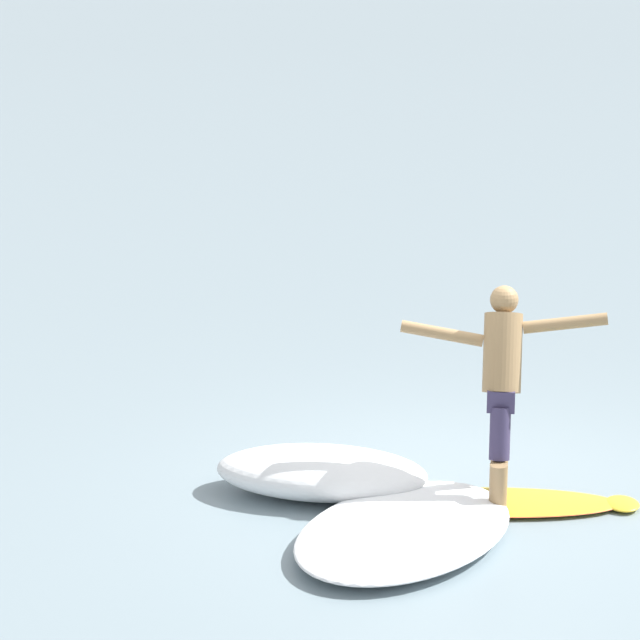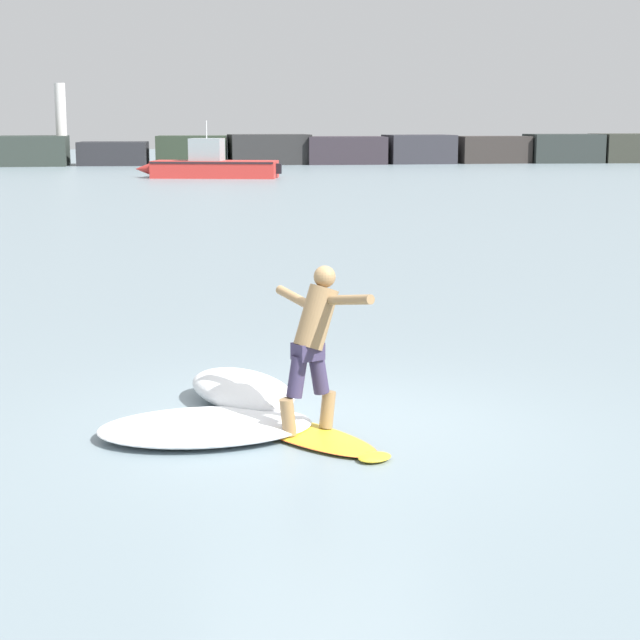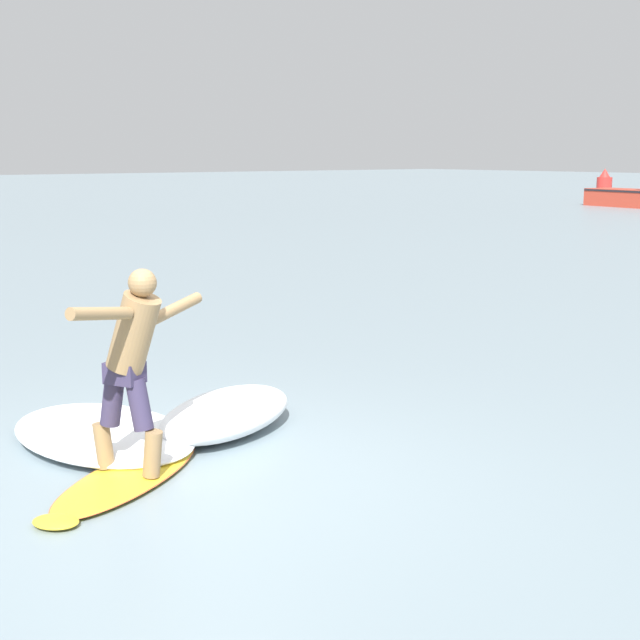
{
  "view_description": "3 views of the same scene",
  "coord_description": "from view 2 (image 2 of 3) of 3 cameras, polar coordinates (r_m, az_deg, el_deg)",
  "views": [
    {
      "loc": [
        -9.58,
        -5.31,
        4.1
      ],
      "look_at": [
        -0.53,
        0.97,
        1.28
      ],
      "focal_mm": 85.0,
      "sensor_mm": 36.0,
      "label": 1
    },
    {
      "loc": [
        -1.43,
        -10.07,
        2.97
      ],
      "look_at": [
        0.05,
        0.71,
        0.92
      ],
      "focal_mm": 60.0,
      "sensor_mm": 36.0,
      "label": 2
    },
    {
      "loc": [
        5.76,
        -3.18,
        2.44
      ],
      "look_at": [
        -0.12,
        1.33,
        1.05
      ],
      "focal_mm": 50.0,
      "sensor_mm": 36.0,
      "label": 3
    }
  ],
  "objects": [
    {
      "name": "surfboard",
      "position": [
        10.14,
        -0.52,
        -6.17
      ],
      "size": [
        1.5,
        1.88,
        0.2
      ],
      "color": "yellow",
      "rests_on": "ground"
    },
    {
      "name": "rock_jetty_breakwater",
      "position": [
        73.59,
        3.83,
        9.07
      ],
      "size": [
        50.6,
        4.64,
        5.26
      ],
      "color": "#2C3530",
      "rests_on": "ground"
    },
    {
      "name": "wave_foam_at_tail",
      "position": [
        10.29,
        -6.12,
        -5.67
      ],
      "size": [
        2.14,
        1.45,
        0.17
      ],
      "color": "white",
      "rests_on": "ground"
    },
    {
      "name": "surfer",
      "position": [
        9.97,
        -0.3,
        -0.86
      ],
      "size": [
        0.84,
        1.37,
        1.57
      ],
      "color": "#92714A",
      "rests_on": "surfboard"
    },
    {
      "name": "fishing_boat_near_jetty",
      "position": [
        55.69,
        -5.87,
        8.21
      ],
      "size": [
        7.56,
        3.56,
        2.9
      ],
      "color": "red",
      "rests_on": "ground"
    },
    {
      "name": "wave_foam_at_nose",
      "position": [
        11.23,
        -4.18,
        -3.74
      ],
      "size": [
        1.44,
        1.81,
        0.36
      ],
      "color": "white",
      "rests_on": "ground"
    },
    {
      "name": "ground_plane",
      "position": [
        10.59,
        0.28,
        -5.6
      ],
      "size": [
        200.0,
        200.0,
        0.0
      ],
      "primitive_type": "plane",
      "color": "gray"
    }
  ]
}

